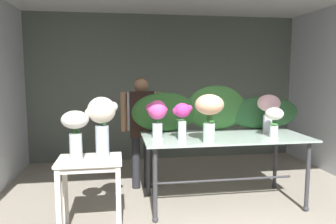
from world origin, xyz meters
TOP-DOWN VIEW (x-y plane):
  - ground_plane at (0.00, 1.88)m, footprint 8.28×8.28m
  - wall_back at (0.00, 3.77)m, footprint 5.19×0.12m
  - display_table_glass at (0.39, 1.43)m, footprint 2.03×0.99m
  - side_table_white at (-1.21, 0.94)m, footprint 0.65×0.48m
  - florist at (-0.58, 2.14)m, footprint 0.58×0.24m
  - foliage_backdrop at (0.38, 1.81)m, footprint 2.33×0.30m
  - vase_fuchsia_snapdragons at (-0.45, 1.41)m, footprint 0.26×0.23m
  - vase_ivory_carnations at (0.96, 1.24)m, footprint 0.22×0.22m
  - vase_blush_peonies at (1.02, 1.53)m, footprint 0.29×0.29m
  - vase_magenta_freesia at (-0.18, 1.24)m, footprint 0.23×0.19m
  - vase_peach_tulips at (0.09, 1.07)m, footprint 0.32×0.32m
  - vase_white_roses_tall at (-1.34, 0.94)m, footprint 0.27×0.27m
  - vase_cream_lisianthus_tall at (-1.08, 0.99)m, footprint 0.33×0.29m

SIDE VIEW (x-z plane):
  - ground_plane at x=0.00m, z-range 0.00..0.00m
  - side_table_white at x=-1.21m, z-range 0.26..1.05m
  - display_table_glass at x=0.39m, z-range 0.31..1.20m
  - florist at x=-0.58m, z-range 0.19..1.77m
  - vase_white_roses_tall at x=-1.34m, z-range 0.86..1.35m
  - vase_ivory_carnations at x=0.96m, z-range 0.93..1.29m
  - foliage_backdrop at x=0.38m, z-range 0.84..1.44m
  - vase_magenta_freesia at x=-0.18m, z-range 0.94..1.37m
  - vase_fuchsia_snapdragons at x=-0.45m, z-range 0.94..1.39m
  - vase_cream_lisianthus_tall at x=-1.08m, z-range 0.87..1.50m
  - vase_blush_peonies at x=1.02m, z-range 0.96..1.45m
  - vase_peach_tulips at x=0.09m, z-range 0.97..1.51m
  - wall_back at x=0.00m, z-range 0.00..2.72m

